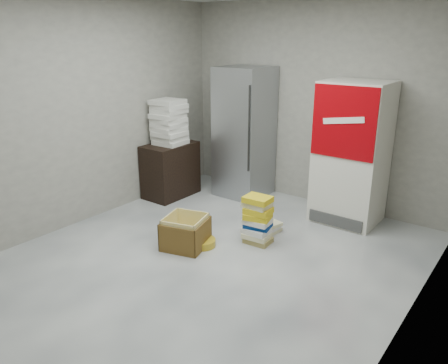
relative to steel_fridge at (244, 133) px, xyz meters
The scene contains 10 objects.
ground 2.50m from the steel_fridge, 67.10° to the right, with size 5.00×5.00×0.00m, color silver.
room_shell 2.46m from the steel_fridge, 67.10° to the right, with size 4.04×5.04×2.82m.
steel_fridge is the anchor object (origin of this frame).
coke_cooler 1.65m from the steel_fridge, ahead, with size 0.80×0.73×1.80m.
wood_shelf 1.23m from the steel_fridge, 138.69° to the right, with size 0.50×0.80×0.80m, color black.
supply_box_stack 1.11m from the steel_fridge, 138.59° to the right, with size 0.44×0.45×0.65m.
phonebook_stack_main 1.80m from the steel_fridge, 49.85° to the right, with size 0.35×0.32×0.58m.
phonebook_stack_side 1.64m from the steel_fridge, 42.60° to the right, with size 0.33×0.29×0.13m.
cardboard_box 2.09m from the steel_fridge, 75.43° to the right, with size 0.57×0.57×0.37m.
bucket_lid 2.06m from the steel_fridge, 70.14° to the right, with size 0.30×0.30×0.08m, color gold.
Camera 1 is at (2.68, -3.10, 2.33)m, focal length 35.00 mm.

